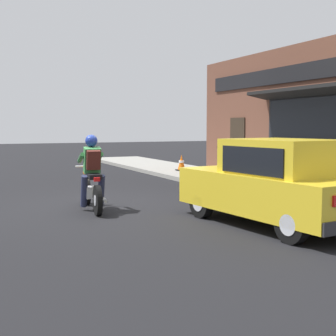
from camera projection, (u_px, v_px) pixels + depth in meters
The scene contains 7 objects.
ground_plane at pixel (104, 206), 10.58m from camera, with size 80.00×80.00×0.00m, color black.
sidewalk_curb at pixel (220, 179), 15.31m from camera, with size 2.60×22.00×0.14m, color gray.
storefront_building at pixel (296, 116), 14.11m from camera, with size 1.25×10.07×4.20m.
motorcycle_with_rider at pixel (92, 179), 10.00m from camera, with size 0.61×2.02×1.62m.
car_hatchback at pixel (275, 184), 8.43m from camera, with size 2.03×3.93×1.57m.
trash_bin at pixel (292, 173), 11.76m from camera, with size 0.56×0.56×0.98m.
traffic_cone at pixel (181, 163), 17.46m from camera, with size 0.36×0.36×0.60m.
Camera 1 is at (-3.06, -10.10, 1.80)m, focal length 50.00 mm.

